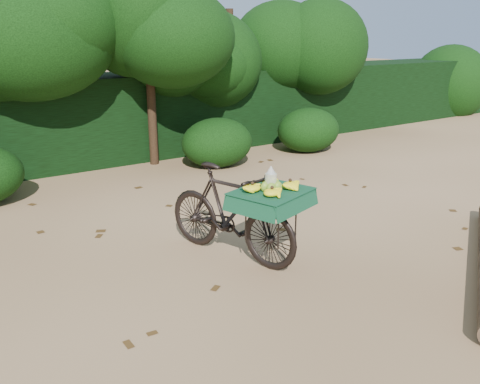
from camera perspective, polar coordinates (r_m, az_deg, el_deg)
ground at (r=6.50m, az=6.32°, el=-6.88°), size 80.00×80.00×0.00m
vendor_bicycle at (r=6.16m, az=-0.95°, el=-2.21°), size 1.24×2.03×1.17m
hedge_backdrop at (r=11.58m, az=-14.34°, el=8.16°), size 26.00×1.80×1.80m
tree_row at (r=10.50m, az=-16.62°, el=13.13°), size 14.50×2.00×4.00m
bush_clumps at (r=10.05m, az=-7.45°, el=4.58°), size 8.80×1.70×0.90m
leaf_litter at (r=6.96m, az=2.85°, el=-5.05°), size 7.00×7.30×0.01m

